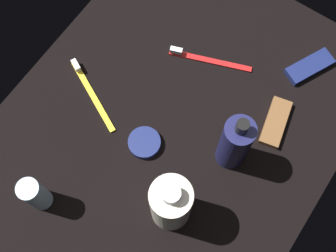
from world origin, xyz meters
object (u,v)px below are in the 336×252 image
object	(u,v)px
deodorant_stick	(35,194)
lotion_bottle	(235,143)
snack_bar_navy	(310,67)
snack_bar_brown	(275,122)
toothbrush_yellow	(90,91)
bodywash_bottle	(171,204)
cream_tin_left	(144,143)
toothbrush_red	(205,59)

from	to	relation	value
deodorant_stick	lotion_bottle	bearing A→B (deg)	-41.92
snack_bar_navy	lotion_bottle	bearing A→B (deg)	-162.48
lotion_bottle	snack_bar_brown	bearing A→B (deg)	-20.47
toothbrush_yellow	bodywash_bottle	bearing A→B (deg)	-111.66
bodywash_bottle	snack_bar_navy	world-z (taller)	bodywash_bottle
deodorant_stick	snack_bar_brown	bearing A→B (deg)	-36.86
cream_tin_left	snack_bar_navy	bearing A→B (deg)	-29.62
snack_bar_navy	snack_bar_brown	bearing A→B (deg)	-152.99
toothbrush_red	snack_bar_navy	distance (cm)	22.18
toothbrush_red	snack_bar_navy	bearing A→B (deg)	-60.61
deodorant_stick	toothbrush_yellow	bearing A→B (deg)	14.84
snack_bar_brown	cream_tin_left	distance (cm)	26.87
bodywash_bottle	toothbrush_yellow	bearing A→B (deg)	68.34
lotion_bottle	toothbrush_red	xyz separation A→B (cm)	(15.14, 15.54, -7.51)
bodywash_bottle	cream_tin_left	size ratio (longest dim) A/B	2.70
lotion_bottle	bodywash_bottle	world-z (taller)	lotion_bottle
lotion_bottle	toothbrush_yellow	xyz separation A→B (cm)	(-4.70, 31.22, -7.51)
bodywash_bottle	cream_tin_left	xyz separation A→B (cm)	(8.15, 11.89, -7.18)
toothbrush_yellow	snack_bar_brown	distance (cm)	38.65
lotion_bottle	toothbrush_red	bearing A→B (deg)	45.75
toothbrush_yellow	snack_bar_navy	size ratio (longest dim) A/B	1.61
lotion_bottle	bodywash_bottle	size ratio (longest dim) A/B	1.05
bodywash_bottle	snack_bar_navy	bearing A→B (deg)	-9.80
lotion_bottle	snack_bar_navy	xyz separation A→B (cm)	(26.02, -3.78, -7.36)
cream_tin_left	snack_bar_brown	bearing A→B (deg)	-46.29
toothbrush_red	cream_tin_left	xyz separation A→B (cm)	(-22.72, -0.22, 0.17)
deodorant_stick	toothbrush_red	world-z (taller)	deodorant_stick
toothbrush_red	snack_bar_brown	size ratio (longest dim) A/B	1.66
snack_bar_brown	snack_bar_navy	bearing A→B (deg)	-11.74
bodywash_bottle	toothbrush_yellow	distance (cm)	30.80
toothbrush_red	snack_bar_brown	xyz separation A→B (cm)	(-4.15, -19.64, 0.14)
snack_bar_navy	snack_bar_brown	distance (cm)	15.04
lotion_bottle	snack_bar_navy	world-z (taller)	lotion_bottle
snack_bar_navy	cream_tin_left	bearing A→B (deg)	176.17
lotion_bottle	snack_bar_brown	world-z (taller)	lotion_bottle
toothbrush_red	cream_tin_left	world-z (taller)	toothbrush_red
toothbrush_yellow	snack_bar_brown	xyz separation A→B (cm)	(15.69, -35.32, 0.14)
bodywash_bottle	toothbrush_yellow	xyz separation A→B (cm)	(11.04, 27.80, -7.35)
lotion_bottle	toothbrush_red	distance (cm)	22.96
bodywash_bottle	toothbrush_yellow	size ratio (longest dim) A/B	1.05
lotion_bottle	toothbrush_yellow	distance (cm)	32.45
cream_tin_left	deodorant_stick	bearing A→B (deg)	154.38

